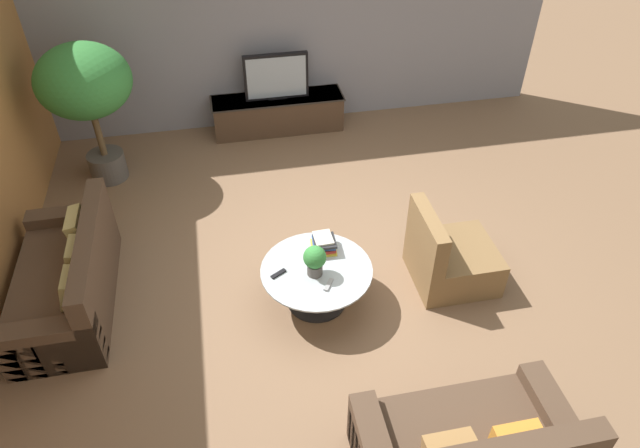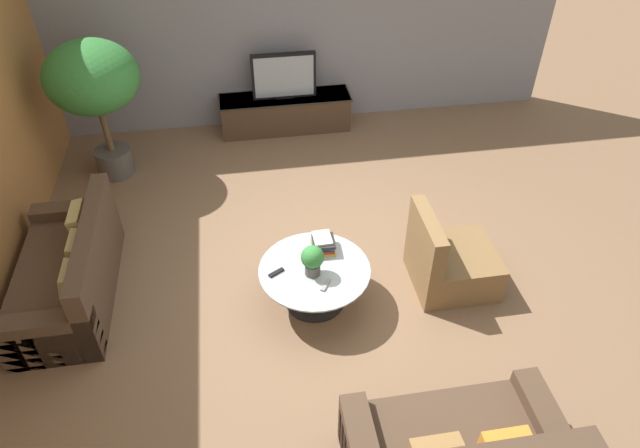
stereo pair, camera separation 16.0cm
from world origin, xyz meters
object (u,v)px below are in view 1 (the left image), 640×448
Objects in this scene: coffee_table at (317,279)px; potted_palm_tall at (85,87)px; media_console at (278,113)px; television at (276,77)px; potted_plant_tabletop at (315,260)px; armchair_wicker at (449,259)px; couch_by_wall at (69,281)px.

coffee_table is 0.61× the size of potted_palm_tall.
television is (0.00, -0.00, 0.55)m from media_console.
potted_plant_tabletop is (-0.03, -0.06, 0.31)m from coffee_table.
potted_plant_tabletop is at bearing -51.05° from potted_palm_tall.
armchair_wicker is 1.44m from potted_plant_tabletop.
potted_plant_tabletop is (-1.40, -0.11, 0.35)m from armchair_wicker.
potted_palm_tall is at bearing -161.55° from television.
potted_palm_tall reaches higher than armchair_wicker.
potted_palm_tall is at bearing 129.89° from coffee_table.
couch_by_wall is at bearing -130.08° from television.
armchair_wicker is 2.70× the size of potted_plant_tabletop.
television is 3.83m from couch_by_wall.
armchair_wicker is at bearing 4.34° from potted_plant_tabletop.
television is 3.58m from armchair_wicker.
couch_by_wall reaches higher than media_console.
television is at bearing 18.45° from potted_palm_tall.
couch_by_wall is at bearing 167.41° from potted_plant_tabletop.
armchair_wicker reaches higher than coffee_table.
couch_by_wall is 3.73m from armchair_wicker.
couch_by_wall is (-2.44, -2.90, -0.52)m from television.
television is at bearing 20.94° from armchair_wicker.
television is 2.73× the size of potted_plant_tabletop.
potted_palm_tall is at bearing 128.95° from potted_plant_tabletop.
potted_palm_tall reaches higher than coffee_table.
potted_palm_tall reaches higher than couch_by_wall.
television is 0.49× the size of couch_by_wall.
armchair_wicker is (3.71, -0.41, -0.02)m from couch_by_wall.
television reaches higher than media_console.
coffee_table is 0.32m from potted_plant_tabletop.
armchair_wicker is at bearing 83.68° from couch_by_wall.
couch_by_wall is at bearing 168.85° from coffee_table.
potted_plant_tabletop is (-0.13, -3.42, -0.19)m from television.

